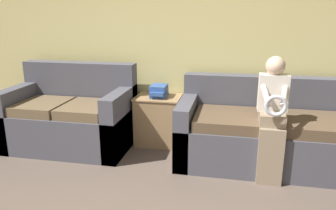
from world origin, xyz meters
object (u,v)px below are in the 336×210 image
object	(u,v)px
couch_side	(72,118)
child_left_seated	(272,113)
side_shelf	(158,120)
book_stack	(159,91)
couch_main	(270,133)

from	to	relation	value
couch_side	child_left_seated	bearing A→B (deg)	-9.63
side_shelf	book_stack	bearing A→B (deg)	-18.78
child_left_seated	couch_main	bearing A→B (deg)	83.60
couch_side	book_stack	distance (m)	1.10
child_left_seated	book_stack	xyz separation A→B (m)	(-1.24, 0.64, 0.00)
couch_side	side_shelf	xyz separation A→B (m)	(1.01, 0.26, -0.04)
side_shelf	book_stack	size ratio (longest dim) A/B	1.88
couch_main	child_left_seated	distance (m)	0.51
child_left_seated	side_shelf	world-z (taller)	child_left_seated
book_stack	child_left_seated	bearing A→B (deg)	-27.34
couch_main	couch_side	xyz separation A→B (m)	(-2.31, 0.00, 0.03)
couch_main	couch_side	world-z (taller)	couch_side
side_shelf	book_stack	distance (m)	0.36
couch_side	child_left_seated	size ratio (longest dim) A/B	1.21
couch_side	book_stack	world-z (taller)	couch_side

